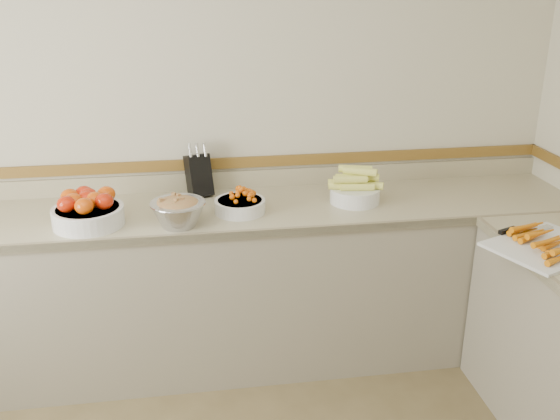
{
  "coord_description": "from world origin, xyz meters",
  "views": [
    {
      "loc": [
        -0.07,
        -1.36,
        2.06
      ],
      "look_at": [
        0.35,
        1.35,
        1.0
      ],
      "focal_mm": 40.0,
      "sensor_mm": 36.0,
      "label": 1
    }
  ],
  "objects": [
    {
      "name": "back_wall",
      "position": [
        0.0,
        2.0,
        1.3
      ],
      "size": [
        4.0,
        0.0,
        4.0
      ],
      "primitive_type": "plane",
      "rotation": [
        1.57,
        0.0,
        0.0
      ],
      "color": "beige",
      "rests_on": "ground_plane"
    },
    {
      "name": "cherry_tomato_bowl",
      "position": [
        0.18,
        1.61,
        0.95
      ],
      "size": [
        0.26,
        0.26,
        0.14
      ],
      "color": "white",
      "rests_on": "counter_back"
    },
    {
      "name": "tomato_bowl",
      "position": [
        -0.56,
        1.55,
        0.98
      ],
      "size": [
        0.34,
        0.34,
        0.17
      ],
      "color": "white",
      "rests_on": "counter_back"
    },
    {
      "name": "corn_bowl",
      "position": [
        0.8,
        1.66,
        0.97
      ],
      "size": [
        0.29,
        0.27,
        0.2
      ],
      "color": "white",
      "rests_on": "counter_back"
    },
    {
      "name": "cutting_board",
      "position": [
        1.49,
        0.96,
        0.92
      ],
      "size": [
        0.58,
        0.53,
        0.07
      ],
      "color": "silver",
      "rests_on": "counter_right"
    },
    {
      "name": "knife_block",
      "position": [
        -0.01,
        1.9,
        1.02
      ],
      "size": [
        0.16,
        0.18,
        0.3
      ],
      "color": "black",
      "rests_on": "counter_back"
    },
    {
      "name": "rhubarb_bowl",
      "position": [
        -0.13,
        1.47,
        0.98
      ],
      "size": [
        0.27,
        0.27,
        0.15
      ],
      "color": "#B2B2BA",
      "rests_on": "counter_back"
    },
    {
      "name": "counter_back",
      "position": [
        0.0,
        1.68,
        0.45
      ],
      "size": [
        4.0,
        0.65,
        1.08
      ],
      "color": "tan",
      "rests_on": "ground_plane"
    }
  ]
}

